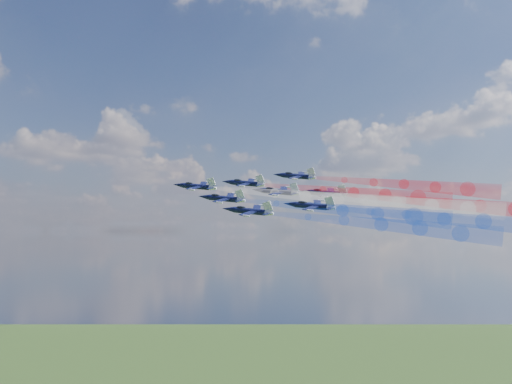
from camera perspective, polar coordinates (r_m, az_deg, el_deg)
jet_lead at (r=175.17m, az=-5.36°, el=0.50°), size 16.82×17.51×7.77m
trail_lead at (r=164.15m, az=4.46°, el=-0.37°), size 31.63×45.42×10.78m
jet_inner_left at (r=163.25m, az=-2.93°, el=-0.59°), size 16.82×17.51×7.77m
trail_inner_left at (r=153.75m, az=7.78°, el=-1.59°), size 31.63×45.42×10.78m
jet_inner_right at (r=180.02m, az=-0.98°, el=0.79°), size 16.82×17.51×7.77m
trail_inner_right at (r=171.21m, az=8.75°, el=-0.03°), size 31.63×45.42×10.78m
jet_outer_left at (r=151.02m, az=-0.55°, el=-1.73°), size 16.82×17.51×7.77m
trail_outer_left at (r=143.07m, az=11.17°, el=-2.86°), size 31.63×45.42×10.78m
jet_center_third at (r=167.88m, az=1.97°, el=0.03°), size 16.82×17.51×7.77m
trail_center_third at (r=160.87m, az=12.53°, el=-0.89°), size 31.63×45.42×10.78m
jet_outer_right at (r=186.64m, az=3.63°, el=1.43°), size 16.82×17.51×7.77m
trail_outer_right at (r=180.18m, az=13.14°, el=0.66°), size 31.63×45.42×10.78m
jet_rear_left at (r=155.08m, az=5.00°, el=-1.26°), size 16.82×17.51×7.77m
trail_rear_left at (r=150.01m, az=16.53°, el=-2.29°), size 31.63×45.42×10.78m
jet_rear_right at (r=172.56m, az=6.27°, el=-0.11°), size 16.82×17.51×7.77m
trail_rear_right at (r=167.81m, az=16.62°, el=-0.99°), size 31.63×45.42×10.78m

